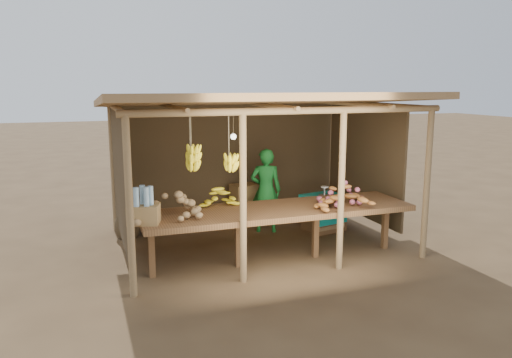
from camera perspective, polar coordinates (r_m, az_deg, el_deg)
name	(u,v)px	position (r m, az deg, el deg)	size (l,w,h in m)	color
ground	(256,242)	(8.19, 0.00, -7.24)	(60.00, 60.00, 0.00)	brown
stall_structure	(250,123)	(7.92, -0.66, 6.39)	(4.70, 3.50, 2.43)	olive
counter	(278,212)	(7.13, 2.53, -3.80)	(3.90, 1.05, 0.80)	brown
potato_heap	(171,205)	(6.62, -9.69, -2.90)	(1.05, 0.63, 0.37)	#91724B
sweet_potato_heap	(341,194)	(7.27, 9.74, -1.73)	(0.88, 0.53, 0.35)	#AD692C
onion_heap	(343,192)	(7.40, 9.97, -1.52)	(0.82, 0.49, 0.36)	#A85169
banana_pile	(218,194)	(7.23, -4.33, -1.71)	(0.53, 0.32, 0.34)	yellow
tomato_basin	(142,213)	(6.72, -12.95, -3.76)	(0.36, 0.36, 0.19)	navy
bottle_box	(144,209)	(6.44, -12.72, -3.39)	(0.46, 0.40, 0.48)	olive
vendor	(266,190)	(8.61, 1.12, -1.32)	(0.53, 0.35, 1.46)	#1A762A
tarp_crate	(324,212)	(8.86, 7.76, -3.71)	(0.79, 0.72, 0.82)	brown
carton_stack	(236,207)	(9.18, -2.32, -3.23)	(1.00, 0.44, 0.71)	olive
burlap_sacks	(139,222)	(8.66, -13.19, -4.81)	(0.81, 0.43, 0.57)	#4B3922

